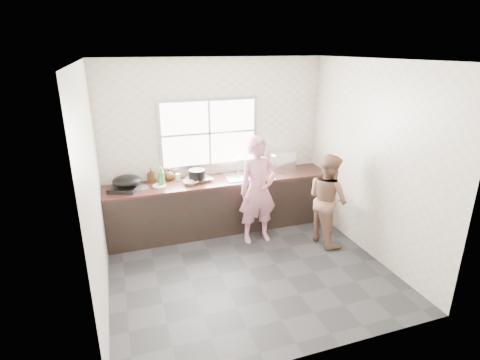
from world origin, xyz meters
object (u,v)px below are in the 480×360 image
object	(u,v)px
person_side	(328,199)
bottle_brown_tall	(151,176)
bowl_crabs	(257,178)
bowl_mince	(191,182)
bottle_brown_short	(169,174)
pot_lid_left	(133,189)
burner	(125,188)
dish_rack	(281,161)
black_pot	(197,176)
pot_lid_right	(142,188)
bottle_green	(161,176)
bowl_held	(249,179)
wok	(127,181)
glass_jar	(178,177)
cutting_board	(198,179)
plate_food	(159,186)
woman	(258,194)

from	to	relation	value
person_side	bottle_brown_tall	xyz separation A→B (m)	(-2.44, 1.16, 0.26)
bowl_crabs	bowl_mince	bearing A→B (deg)	172.46
bottle_brown_short	pot_lid_left	world-z (taller)	bottle_brown_short
person_side	burner	bearing A→B (deg)	63.80
bottle_brown_tall	dish_rack	world-z (taller)	dish_rack
black_pot	pot_lid_right	size ratio (longest dim) A/B	1.11
bottle_green	pot_lid_left	bearing A→B (deg)	-174.69
black_pot	bowl_held	bearing A→B (deg)	-17.20
bottle_brown_short	dish_rack	size ratio (longest dim) A/B	0.42
bottle_brown_short	bottle_green	bearing A→B (deg)	-125.40
bottle_brown_tall	wok	size ratio (longest dim) A/B	0.47
bowl_mince	bowl_crabs	bearing A→B (deg)	-7.54
glass_jar	dish_rack	bearing A→B (deg)	-0.91
bowl_crabs	bottle_brown_short	world-z (taller)	bottle_brown_short
glass_jar	bowl_mince	bearing A→B (deg)	-57.20
cutting_board	glass_jar	bearing A→B (deg)	163.99
plate_food	glass_jar	bearing A→B (deg)	29.73
bottle_brown_short	pot_lid_left	xyz separation A→B (m)	(-0.57, -0.24, -0.08)
person_side	pot_lid_left	xyz separation A→B (m)	(-2.74, 0.91, 0.17)
bottle_green	person_side	bearing A→B (deg)	-22.44
black_pot	bottle_green	world-z (taller)	bottle_green
plate_food	bottle_brown_tall	distance (m)	0.28
cutting_board	bottle_brown_tall	xyz separation A→B (m)	(-0.70, 0.15, 0.08)
plate_food	person_side	bearing A→B (deg)	-21.17
cutting_board	bowl_mince	world-z (taller)	bowl_mince
bowl_held	bottle_brown_short	bearing A→B (deg)	159.48
cutting_board	pot_lid_right	xyz separation A→B (m)	(-0.86, -0.08, -0.01)
burner	dish_rack	world-z (taller)	dish_rack
bottle_brown_tall	cutting_board	bearing A→B (deg)	-12.28
bowl_held	burner	world-z (taller)	bowl_held
dish_rack	woman	bearing A→B (deg)	-146.66
cutting_board	bottle_brown_short	xyz separation A→B (m)	(-0.43, 0.15, 0.07)
burner	cutting_board	bearing A→B (deg)	4.04
bowl_held	black_pot	distance (m)	0.81
pot_lid_left	pot_lid_right	size ratio (longest dim) A/B	1.00
pot_lid_right	bowl_crabs	bearing A→B (deg)	-6.85
bowl_held	pot_lid_right	distance (m)	1.62
dish_rack	pot_lid_left	bearing A→B (deg)	171.27
person_side	black_pot	world-z (taller)	person_side
person_side	bottle_brown_short	xyz separation A→B (m)	(-2.17, 1.16, 0.25)
bottle_green	pot_lid_right	distance (m)	0.32
cutting_board	bowl_crabs	world-z (taller)	bowl_crabs
cutting_board	bowl_mince	distance (m)	0.21
woman	cutting_board	size ratio (longest dim) A/B	3.73
cutting_board	bottle_green	bearing A→B (deg)	-174.93
bowl_held	bottle_brown_tall	distance (m)	1.52
black_pot	wok	distance (m)	1.05
plate_food	cutting_board	bearing A→B (deg)	8.63
bowl_mince	bowl_crabs	distance (m)	1.04
person_side	bottle_brown_tall	size ratio (longest dim) A/B	7.02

